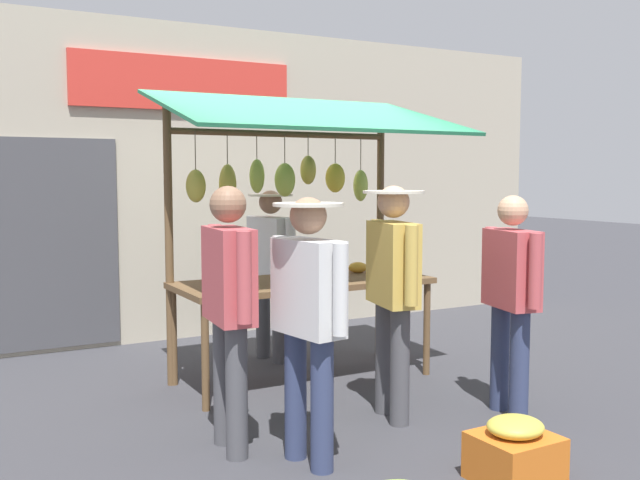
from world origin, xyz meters
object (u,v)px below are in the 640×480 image
(shopper_in_grey_tee, at_px, (229,298))
(shopper_with_ponytail, at_px, (393,281))
(shopper_in_striped_shirt, at_px, (511,289))
(vendor_with_sunhat, at_px, (271,261))
(market_stall, at_px, (302,202))
(shopper_with_shopping_bag, at_px, (308,308))
(produce_crate_side, at_px, (515,452))

(shopper_in_grey_tee, distance_m, shopper_with_ponytail, 1.27)
(shopper_in_striped_shirt, bearing_deg, shopper_in_grey_tee, 93.08)
(vendor_with_sunhat, bearing_deg, shopper_in_grey_tee, -42.78)
(market_stall, xyz_separation_m, shopper_with_shopping_bag, (0.85, 1.71, -0.58))
(vendor_with_sunhat, relative_size, shopper_with_shopping_bag, 0.99)
(shopper_with_shopping_bag, relative_size, shopper_in_grey_tee, 0.96)
(market_stall, height_order, shopper_in_grey_tee, market_stall)
(market_stall, bearing_deg, vendor_with_sunhat, -92.28)
(shopper_with_shopping_bag, height_order, produce_crate_side, shopper_with_shopping_bag)
(shopper_in_striped_shirt, distance_m, produce_crate_side, 1.44)
(market_stall, bearing_deg, shopper_in_striped_shirt, 119.01)
(shopper_in_striped_shirt, relative_size, shopper_in_grey_tee, 0.95)
(vendor_with_sunhat, height_order, shopper_in_grey_tee, shopper_in_grey_tee)
(shopper_with_shopping_bag, relative_size, shopper_with_ponytail, 0.97)
(market_stall, height_order, vendor_with_sunhat, market_stall)
(shopper_with_shopping_bag, distance_m, shopper_with_ponytail, 1.04)
(vendor_with_sunhat, distance_m, shopper_in_grey_tee, 2.33)
(shopper_with_shopping_bag, height_order, shopper_in_grey_tee, shopper_in_grey_tee)
(vendor_with_sunhat, height_order, shopper_with_shopping_bag, shopper_with_shopping_bag)
(shopper_in_striped_shirt, bearing_deg, shopper_with_ponytail, 78.89)
(market_stall, distance_m, shopper_with_shopping_bag, 2.00)
(shopper_with_ponytail, bearing_deg, produce_crate_side, -168.64)
(shopper_in_striped_shirt, height_order, shopper_with_shopping_bag, shopper_with_shopping_bag)
(market_stall, xyz_separation_m, shopper_in_grey_tee, (1.19, 1.27, -0.55))
(market_stall, height_order, produce_crate_side, market_stall)
(vendor_with_sunhat, height_order, shopper_with_ponytail, shopper_with_ponytail)
(shopper_in_striped_shirt, xyz_separation_m, shopper_with_shopping_bag, (1.75, 0.10, 0.03))
(shopper_in_grey_tee, height_order, shopper_with_ponytail, shopper_in_grey_tee)
(shopper_in_striped_shirt, relative_size, produce_crate_side, 3.57)
(shopper_in_striped_shirt, bearing_deg, shopper_with_shopping_bag, 105.71)
(shopper_in_striped_shirt, xyz_separation_m, shopper_in_grey_tee, (2.08, -0.34, 0.06))
(market_stall, distance_m, shopper_in_grey_tee, 1.83)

